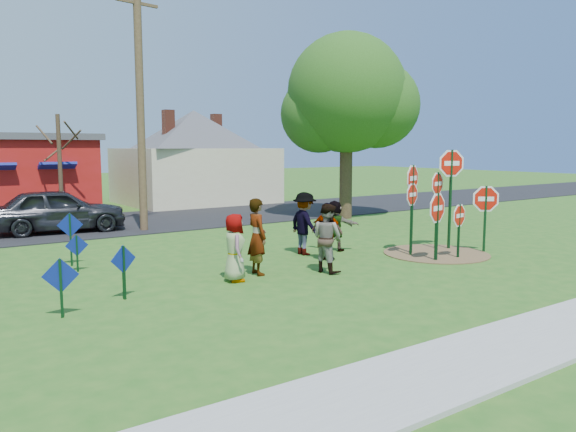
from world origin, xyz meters
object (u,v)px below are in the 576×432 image
stop_sign_a (437,213)px  person_a (235,248)px  stop_sign_b (412,186)px  stop_sign_c (451,176)px  suv (58,210)px  utility_pole (140,97)px  stop_sign_d (437,191)px  person_b (257,237)px  leafy_tree (349,100)px

stop_sign_a → person_a: 6.13m
stop_sign_b → person_a: bearing=160.7°
stop_sign_c → suv: size_ratio=0.68×
utility_pole → stop_sign_b: bearing=-61.5°
stop_sign_d → person_a: bearing=167.9°
stop_sign_d → person_b: size_ratio=1.32×
stop_sign_c → leafy_tree: leafy_tree is taller
stop_sign_d → person_a: 7.58m
person_a → utility_pole: (1.22, 9.35, 4.35)m
utility_pole → suv: bearing=155.3°
person_b → utility_pole: size_ratio=0.20×
stop_sign_d → suv: stop_sign_d is taller
person_b → utility_pole: bearing=4.1°
stop_sign_a → stop_sign_b: stop_sign_b is taller
stop_sign_c → utility_pole: 11.91m
stop_sign_b → suv: size_ratio=0.58×
stop_sign_d → person_b: (-6.66, 0.19, -0.90)m
utility_pole → person_b: bearing=-92.4°
stop_sign_c → leafy_tree: (2.61, 7.94, 3.03)m
stop_sign_b → utility_pole: bearing=98.8°
stop_sign_a → utility_pole: 12.16m
person_b → utility_pole: utility_pole is taller
stop_sign_c → person_b: 7.13m
stop_sign_a → person_b: bearing=151.1°
person_b → leafy_tree: size_ratio=0.24×
stop_sign_a → stop_sign_d: size_ratio=0.81×
person_a → suv: suv is taller
stop_sign_b → utility_pole: 11.03m
suv → utility_pole: utility_pole is taller
stop_sign_a → suv: stop_sign_a is taller
stop_sign_c → stop_sign_a: bearing=-128.8°
stop_sign_d → utility_pole: (-6.28, 9.23, 3.29)m
stop_sign_a → stop_sign_b: (0.28, 1.22, 0.68)m
stop_sign_d → stop_sign_b: bearing=170.3°
suv → person_a: bearing=-164.8°
stop_sign_b → stop_sign_c: bearing=-26.8°
suv → leafy_tree: 13.23m
stop_sign_a → suv: (-7.66, 11.85, -0.52)m
utility_pole → stop_sign_a: bearing=-65.6°
utility_pole → leafy_tree: size_ratio=1.17×
stop_sign_c → person_a: 7.97m
stop_sign_a → leafy_tree: size_ratio=0.25×
stop_sign_b → suv: (-7.94, 10.63, -1.20)m
leafy_tree → stop_sign_c: bearing=-108.2°
suv → utility_pole: bearing=-108.3°
stop_sign_a → person_a: bearing=156.0°
person_b → suv: size_ratio=0.40×
stop_sign_b → utility_pole: (-5.05, 9.31, 3.10)m
suv → stop_sign_a: bearing=-140.8°
person_a → utility_pole: size_ratio=0.17×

